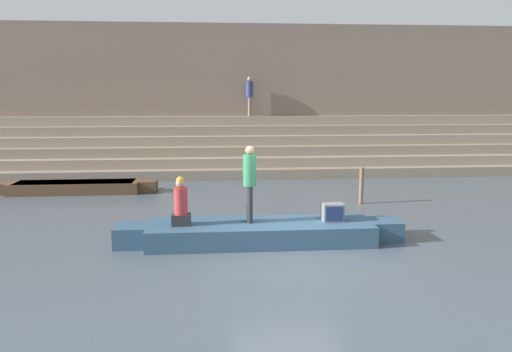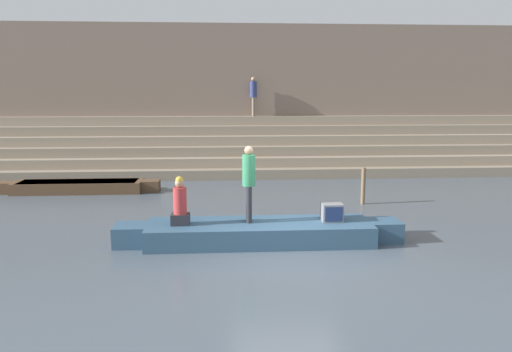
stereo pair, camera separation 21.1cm
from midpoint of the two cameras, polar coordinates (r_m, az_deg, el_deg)
name	(u,v)px [view 2 (the right image)]	position (r m, az deg, el deg)	size (l,w,h in m)	color
ground_plane	(289,253)	(11.06, 4.32, -8.82)	(120.00, 120.00, 0.00)	#4C5660
ghat_steps	(255,152)	(21.96, 0.13, 2.74)	(36.00, 3.35, 2.40)	gray
back_wall	(252,97)	(23.61, -0.18, 8.97)	(34.20, 1.28, 6.51)	#7F6B5B
rowboat_main	(259,232)	(11.72, 0.91, -6.41)	(6.67, 1.54, 0.48)	#33516B
person_standing	(249,178)	(11.50, -0.30, -0.23)	(0.30, 0.30, 1.79)	#28282D
person_rowing	(180,205)	(11.50, -8.16, -3.25)	(0.43, 0.34, 1.13)	#28282D
tv_set	(332,212)	(11.92, 9.19, -4.10)	(0.49, 0.41, 0.42)	slate
moored_boat_shore	(79,186)	(18.57, -19.29, -1.11)	(5.63, 1.14, 0.39)	brown
mooring_post	(363,186)	(15.99, 12.53, -1.12)	(0.13, 0.13, 1.16)	brown
person_on_steps	(253,93)	(22.73, -0.04, 9.42)	(0.31, 0.31, 1.75)	#756656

